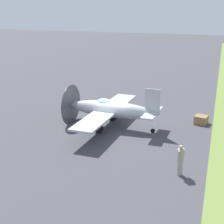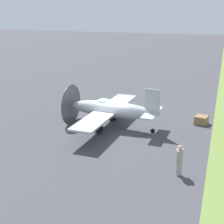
% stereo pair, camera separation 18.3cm
% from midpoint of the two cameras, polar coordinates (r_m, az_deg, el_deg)
% --- Properties ---
extents(ground_plane, '(160.00, 160.00, 0.00)m').
position_cam_midpoint_polar(ground_plane, '(25.44, -0.60, -2.74)').
color(ground_plane, '#424247').
extents(airplane_lead, '(9.37, 7.42, 3.34)m').
position_cam_midpoint_polar(airplane_lead, '(25.25, -0.53, 0.46)').
color(airplane_lead, '#B2B7BC').
rests_on(airplane_lead, ground).
extents(ground_crew_chief, '(0.61, 0.38, 1.73)m').
position_cam_midpoint_polar(ground_crew_chief, '(18.84, 10.93, -7.68)').
color(ground_crew_chief, '#9E998E').
rests_on(ground_crew_chief, ground).
extents(supply_crate, '(1.07, 1.07, 0.64)m').
position_cam_midpoint_polar(supply_crate, '(27.13, 14.29, -1.26)').
color(supply_crate, olive).
rests_on(supply_crate, ground).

